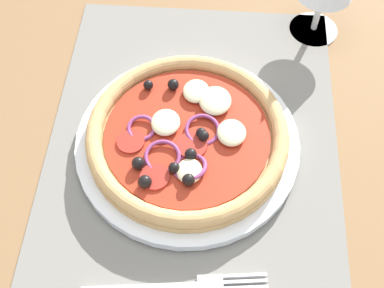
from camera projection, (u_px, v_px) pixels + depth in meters
ground_plane at (192, 165)px, 58.04cm from camera, size 190.00×140.00×2.40cm
placemat at (192, 159)px, 56.86cm from camera, size 48.01×32.96×0.40cm
plate at (187, 143)px, 57.04cm from camera, size 25.10×25.10×1.18cm
pizza at (187, 135)px, 55.61cm from camera, size 22.33×22.33×2.70cm
fork at (186, 287)px, 48.64cm from camera, size 3.57×18.05×0.44cm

